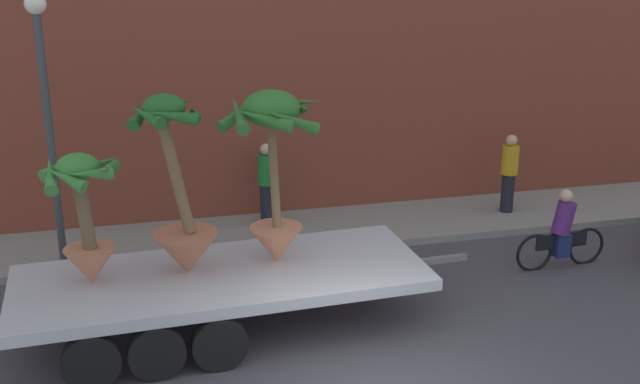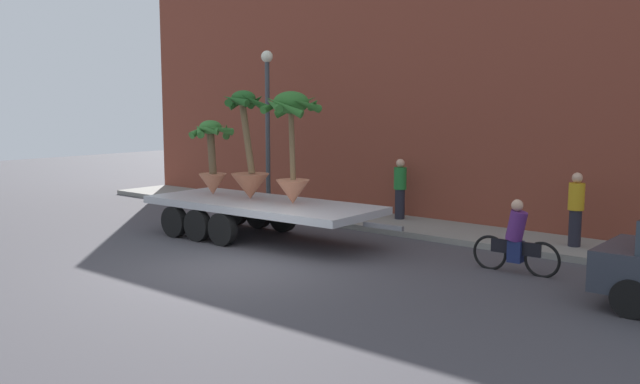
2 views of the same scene
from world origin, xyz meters
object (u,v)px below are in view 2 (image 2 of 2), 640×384
Objects in this scene: flatbed_trailer at (254,208)px; potted_palm_middle at (292,137)px; potted_palm_rear at (248,158)px; cyclist at (516,240)px; pedestrian_near_gate at (400,188)px; pedestrian_far_left at (576,208)px; street_lamp at (268,109)px; potted_palm_front at (212,156)px.

potted_palm_middle reaches higher than flatbed_trailer.
cyclist is (6.92, 0.83, -1.37)m from potted_palm_rear.
pedestrian_near_gate is at bearing 147.17° from cyclist.
pedestrian_near_gate is 1.00× the size of pedestrian_far_left.
street_lamp is (-2.29, 2.86, 2.46)m from flatbed_trailer.
flatbed_trailer is at bearing -171.82° from cyclist.
pedestrian_near_gate and pedestrian_far_left have the same top height.
potted_palm_rear is 0.57× the size of street_lamp.
potted_palm_rear is at bearing 1.71° from potted_palm_front.
potted_palm_rear reaches higher than potted_palm_front.
potted_palm_rear is at bearing -116.54° from pedestrian_near_gate.
pedestrian_far_left is 9.43m from street_lamp.
potted_palm_rear is (-0.31, 0.12, 1.27)m from flatbed_trailer.
potted_palm_front is at bearing -129.66° from pedestrian_near_gate.
pedestrian_far_left is (5.16, -0.53, 0.00)m from pedestrian_near_gate.
pedestrian_near_gate is at bearing 63.46° from potted_palm_rear.
pedestrian_near_gate is 0.35× the size of street_lamp.
potted_palm_rear is 1.55m from potted_palm_middle.
potted_palm_rear is at bearing -175.96° from potted_palm_middle.
potted_palm_rear reaches higher than cyclist.
pedestrian_far_left is (5.72, 3.37, -1.56)m from potted_palm_middle.
flatbed_trailer is 1.31m from potted_palm_rear.
potted_palm_middle is at bearing 11.37° from flatbed_trailer.
potted_palm_middle is 5.86m from cyclist.
pedestrian_far_left is (6.85, 3.59, 0.27)m from flatbed_trailer.
cyclist is at bearing 8.18° from flatbed_trailer.
street_lamp reaches higher than potted_palm_front.
potted_palm_middle reaches higher than cyclist.
street_lamp is (-0.63, 2.77, 1.22)m from potted_palm_front.
cyclist is at bearing 5.97° from potted_palm_front.
pedestrian_near_gate is 5.19m from pedestrian_far_left.
pedestrian_far_left reaches higher than cyclist.
pedestrian_far_left is at bearing 25.84° from potted_palm_rear.
cyclist is (6.61, 0.95, -0.10)m from flatbed_trailer.
potted_palm_rear reaches higher than pedestrian_near_gate.
flatbed_trailer is 6.68m from cyclist.
street_lamp is at bearing -162.34° from pedestrian_near_gate.
potted_palm_middle is at bearing 2.91° from potted_palm_front.
potted_palm_front is 5.34m from pedestrian_near_gate.
street_lamp is at bearing 102.78° from potted_palm_front.
potted_palm_front is (-1.35, -0.04, -0.03)m from potted_palm_rear.
potted_palm_middle is 2.86m from potted_palm_front.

